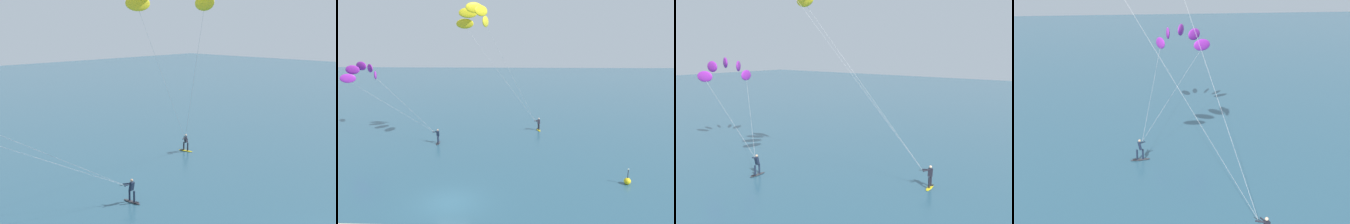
{
  "view_description": "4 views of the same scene",
  "coord_description": "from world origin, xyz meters",
  "views": [
    {
      "loc": [
        -22.92,
        -8.43,
        11.93
      ],
      "look_at": [
        0.76,
        15.1,
        5.4
      ],
      "focal_mm": 47.78,
      "sensor_mm": 36.0,
      "label": 1
    },
    {
      "loc": [
        4.89,
        -21.02,
        11.52
      ],
      "look_at": [
        3.51,
        15.17,
        3.41
      ],
      "focal_mm": 34.03,
      "sensor_mm": 36.0,
      "label": 2
    },
    {
      "loc": [
        18.79,
        -4.25,
        9.82
      ],
      "look_at": [
        2.15,
        16.58,
        5.34
      ],
      "focal_mm": 40.06,
      "sensor_mm": 36.0,
      "label": 3
    },
    {
      "loc": [
        26.61,
        12.33,
        13.83
      ],
      "look_at": [
        -0.06,
        16.24,
        5.08
      ],
      "focal_mm": 46.83,
      "sensor_mm": 36.0,
      "label": 4
    }
  ],
  "objects": [
    {
      "name": "kitesurfer_nearshore",
      "position": [
        -14.31,
        18.09,
        7.49
      ],
      "size": [
        12.47,
        8.21,
        9.01
      ],
      "color": "#333338",
      "rests_on": "ground"
    }
  ]
}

